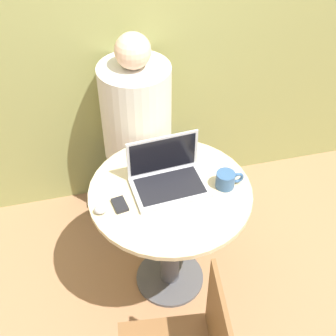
{
  "coord_description": "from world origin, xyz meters",
  "views": [
    {
      "loc": [
        -0.38,
        -1.5,
        2.3
      ],
      "look_at": [
        0.0,
        0.05,
        0.82
      ],
      "focal_mm": 50.0,
      "sensor_mm": 36.0,
      "label": 1
    }
  ],
  "objects": [
    {
      "name": "ground_plane",
      "position": [
        0.0,
        0.0,
        0.0
      ],
      "size": [
        12.0,
        12.0,
        0.0
      ],
      "primitive_type": "plane",
      "color": "#9E704C"
    },
    {
      "name": "person_seated",
      "position": [
        -0.04,
        0.69,
        0.5
      ],
      "size": [
        0.41,
        0.62,
        1.23
      ],
      "color": "#3D4766",
      "rests_on": "ground_plane"
    },
    {
      "name": "cell_phone",
      "position": [
        -0.25,
        -0.04,
        0.73
      ],
      "size": [
        0.07,
        0.1,
        0.02
      ],
      "color": "black",
      "rests_on": "round_table"
    },
    {
      "name": "laptop",
      "position": [
        -0.0,
        0.05,
        0.77
      ],
      "size": [
        0.37,
        0.26,
        0.23
      ],
      "color": "#B7B7BC",
      "rests_on": "round_table"
    },
    {
      "name": "round_table",
      "position": [
        0.0,
        0.0,
        0.53
      ],
      "size": [
        0.78,
        0.78,
        0.72
      ],
      "color": "#4C4C51",
      "rests_on": "ground_plane"
    },
    {
      "name": "back_wall",
      "position": [
        0.0,
        0.83,
        1.3
      ],
      "size": [
        7.0,
        0.05,
        2.6
      ],
      "color": "#939956",
      "rests_on": "ground_plane"
    },
    {
      "name": "computer_mouse",
      "position": [
        -0.34,
        -0.06,
        0.74
      ],
      "size": [
        0.06,
        0.05,
        0.04
      ],
      "color": "#B2B2B7",
      "rests_on": "round_table"
    },
    {
      "name": "coffee_cup",
      "position": [
        0.27,
        -0.03,
        0.76
      ],
      "size": [
        0.14,
        0.09,
        0.08
      ],
      "color": "#335684",
      "rests_on": "round_table"
    }
  ]
}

